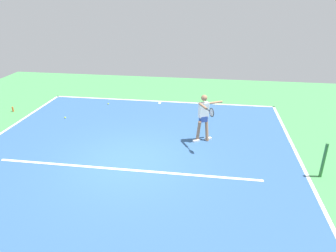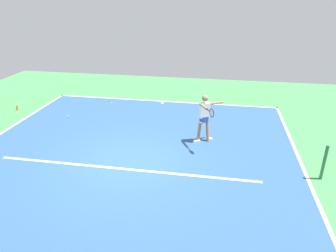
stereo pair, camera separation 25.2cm
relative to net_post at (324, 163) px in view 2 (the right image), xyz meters
The scene contains 13 objects.
ground_plane 5.72m from the net_post, ahead, with size 20.98×20.98×0.00m, color #428E4C.
court_surface 5.72m from the net_post, ahead, with size 10.79×11.88×0.00m, color #2D5484.
court_line_baseline_near 8.21m from the net_post, 45.97° to the right, with size 10.79×0.10×0.01m, color white.
court_line_sideline_left 0.64m from the net_post, ahead, with size 0.10×11.88×0.01m, color white.
court_line_service 5.74m from the net_post, ahead, with size 8.09×0.10×0.01m, color white.
court_line_centre_mark 8.07m from the net_post, 44.98° to the right, with size 0.10×0.30×0.01m, color white.
net_post is the anchor object (origin of this frame).
tennis_player 3.94m from the net_post, 27.83° to the right, with size 0.97×1.36×1.73m.
tennis_ball_centre_court 4.74m from the net_post, 39.10° to the right, with size 0.07×0.07×0.07m, color yellow.
tennis_ball_far_corner 5.14m from the net_post, 45.09° to the right, with size 0.07×0.07×0.07m, color #C6E53D.
tennis_ball_near_service_line 9.56m from the net_post, 32.22° to the right, with size 0.07×0.07×0.07m, color #CCE033.
tennis_ball_by_baseline 9.84m from the net_post, 18.60° to the right, with size 0.07×0.07×0.07m, color #CCE033.
water_bottle 12.50m from the net_post, 16.52° to the right, with size 0.07×0.07×0.22m, color #D84C1E.
Camera 2 is at (-2.70, 8.07, 4.90)m, focal length 32.83 mm.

